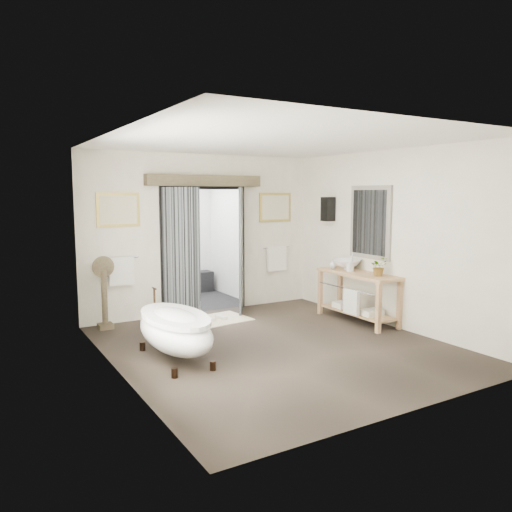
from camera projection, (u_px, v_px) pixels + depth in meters
name	position (u px, v px, depth m)	size (l,w,h in m)	color
ground_plane	(277.00, 346.00, 7.18)	(5.00, 5.00, 0.00)	#45392E
room_shell	(280.00, 218.00, 6.84)	(4.52, 5.02, 2.91)	silver
shower_room	(174.00, 255.00, 10.48)	(2.22, 2.01, 2.51)	black
back_wall_dressing	(208.00, 229.00, 8.97)	(3.82, 0.75, 2.52)	black
clawfoot_tub	(175.00, 330.00, 6.55)	(0.77, 1.72, 0.84)	black
vanity	(357.00, 293.00, 8.53)	(0.57, 1.60, 0.85)	tan
pedestal_mirror	(104.00, 298.00, 8.07)	(0.35, 0.23, 1.19)	brown
rug	(214.00, 320.00, 8.64)	(1.20, 0.80, 0.01)	beige
slippers	(216.00, 318.00, 8.67)	(0.37, 0.26, 0.05)	beige
basin	(347.00, 265.00, 8.84)	(0.51, 0.51, 0.18)	white
plant	(379.00, 267.00, 8.13)	(0.28, 0.24, 0.31)	gray
soap_bottle_a	(350.00, 266.00, 8.59)	(0.09, 0.09, 0.20)	gray
soap_bottle_b	(333.00, 264.00, 8.96)	(0.12, 0.12, 0.16)	gray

